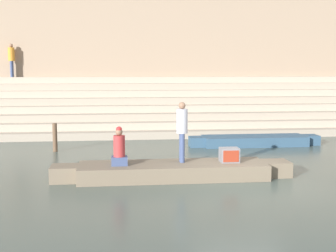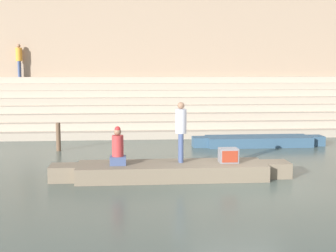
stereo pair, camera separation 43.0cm
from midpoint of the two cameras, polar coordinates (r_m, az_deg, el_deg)
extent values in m
plane|color=#47544C|center=(12.63, 8.16, -7.06)|extent=(120.00, 120.00, 0.00)
cube|color=tan|center=(22.88, 1.49, -0.21)|extent=(36.00, 5.19, 0.33)
cube|color=#B2A28D|center=(23.16, 1.38, 0.69)|extent=(36.00, 4.54, 0.33)
cube|color=tan|center=(23.45, 1.28, 1.57)|extent=(36.00, 3.89, 0.33)
cube|color=#B2A28D|center=(23.74, 1.18, 2.43)|extent=(36.00, 3.24, 0.33)
cube|color=tan|center=(24.03, 1.08, 3.26)|extent=(36.00, 2.60, 0.33)
cube|color=#B2A28D|center=(24.34, 0.98, 4.08)|extent=(36.00, 1.95, 0.33)
cube|color=tan|center=(24.64, 0.88, 4.88)|extent=(36.00, 1.30, 0.33)
cube|color=#B2A28D|center=(24.95, 0.79, 5.65)|extent=(36.00, 0.65, 0.33)
cube|color=tan|center=(25.88, 0.54, 8.90)|extent=(34.20, 1.20, 7.77)
cube|color=brown|center=(25.40, 0.70, 0.83)|extent=(34.20, 0.12, 0.60)
cube|color=#756651|center=(13.11, -0.36, -5.49)|extent=(5.22, 1.37, 0.43)
cube|color=#2D2D2D|center=(13.07, -0.36, -4.68)|extent=(4.81, 1.27, 0.05)
cube|color=#756651|center=(13.74, 12.14, -5.07)|extent=(0.73, 0.76, 0.43)
cube|color=#756651|center=(13.14, -13.44, -5.66)|extent=(0.73, 0.76, 0.43)
cylinder|color=olive|center=(13.80, -3.95, -4.38)|extent=(2.21, 0.04, 0.04)
cylinder|color=#3D4C75|center=(13.26, 0.73, -2.59)|extent=(0.13, 0.13, 0.82)
cylinder|color=#3D4C75|center=(13.10, 0.82, -2.72)|extent=(0.13, 0.13, 0.82)
cylinder|color=#B2B2BC|center=(13.07, 0.78, 0.59)|extent=(0.31, 0.31, 0.68)
sphere|color=#8C664C|center=(13.03, 0.78, 2.51)|extent=(0.19, 0.19, 0.19)
cube|color=#3D4C75|center=(12.89, -6.90, -4.24)|extent=(0.44, 0.34, 0.24)
cylinder|color=#B23333|center=(12.82, -6.92, -2.45)|extent=(0.31, 0.31, 0.58)
sphere|color=#8C664C|center=(12.76, -6.95, -0.73)|extent=(0.19, 0.19, 0.19)
sphere|color=red|center=(12.75, -6.96, -0.42)|extent=(0.17, 0.17, 0.17)
cube|color=slate|center=(13.30, 6.55, -3.52)|extent=(0.52, 0.42, 0.40)
cube|color=#99331E|center=(13.09, 6.77, -3.69)|extent=(0.44, 0.02, 0.32)
cube|color=#33516B|center=(18.90, 9.84, -1.78)|extent=(4.09, 1.20, 0.38)
cube|color=#2D2D2D|center=(18.87, 9.85, -1.28)|extent=(3.76, 1.10, 0.05)
cube|color=#33516B|center=(19.67, 16.38, -1.61)|extent=(0.57, 0.66, 0.38)
cube|color=#33516B|center=(18.38, 2.84, -1.93)|extent=(0.57, 0.66, 0.38)
cylinder|color=brown|center=(17.77, -14.29, -1.36)|extent=(0.17, 0.17, 1.05)
cylinder|color=#3D4C75|center=(25.43, -18.92, 6.58)|extent=(0.14, 0.14, 0.82)
cylinder|color=#3D4C75|center=(25.26, -19.01, 6.58)|extent=(0.14, 0.14, 0.82)
cylinder|color=orange|center=(25.35, -19.03, 8.27)|extent=(0.32, 0.32, 0.68)
sphere|color=#8C664C|center=(25.37, -19.07, 9.25)|extent=(0.19, 0.19, 0.19)
camera|label=1|loc=(0.21, -90.87, -0.11)|focal=50.00mm
camera|label=2|loc=(0.21, 89.13, 0.11)|focal=50.00mm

